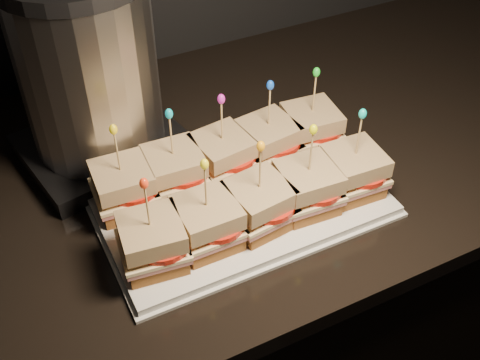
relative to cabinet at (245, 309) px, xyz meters
name	(u,v)px	position (x,y,z in m)	size (l,w,h in m)	color
cabinet	(245,309)	(0.00, 0.00, 0.00)	(2.16, 0.70, 0.91)	black
granite_slab	(246,155)	(0.00, 0.00, 0.47)	(2.20, 0.74, 0.03)	black
platter	(240,201)	(-0.08, -0.13, 0.50)	(0.44, 0.27, 0.02)	white
platter_rim	(240,204)	(-0.08, -0.13, 0.49)	(0.45, 0.28, 0.01)	white
sandwich_0_bread_bot	(126,200)	(-0.24, -0.06, 0.52)	(0.08, 0.08, 0.02)	brown
sandwich_0_ham	(125,193)	(-0.24, -0.06, 0.53)	(0.09, 0.09, 0.01)	#B56160
sandwich_0_cheese	(124,190)	(-0.24, -0.06, 0.54)	(0.09, 0.09, 0.01)	#FFE2A1
sandwich_0_tomato	(132,186)	(-0.23, -0.07, 0.55)	(0.08, 0.08, 0.01)	red
sandwich_0_bread_top	(122,177)	(-0.24, -0.06, 0.57)	(0.08, 0.08, 0.03)	brown
sandwich_0_pick	(118,154)	(-0.24, -0.06, 0.61)	(0.00, 0.00, 0.09)	tan
sandwich_0_frill	(113,129)	(-0.24, -0.06, 0.66)	(0.01, 0.01, 0.02)	yellow
sandwich_1_bread_bot	(176,184)	(-0.16, -0.06, 0.52)	(0.08, 0.08, 0.02)	brown
sandwich_1_ham	(175,177)	(-0.16, -0.06, 0.53)	(0.09, 0.09, 0.01)	#B56160
sandwich_1_cheese	(175,173)	(-0.16, -0.06, 0.54)	(0.09, 0.09, 0.01)	#FFE2A1
sandwich_1_tomato	(183,170)	(-0.15, -0.07, 0.55)	(0.08, 0.08, 0.01)	red
sandwich_1_bread_top	(174,161)	(-0.16, -0.06, 0.57)	(0.08, 0.08, 0.03)	brown
sandwich_1_pick	(171,138)	(-0.16, -0.06, 0.61)	(0.00, 0.00, 0.09)	tan
sandwich_1_frill	(169,114)	(-0.16, -0.06, 0.66)	(0.01, 0.01, 0.02)	#08A7BA
sandwich_2_bread_bot	(223,169)	(-0.08, -0.06, 0.52)	(0.08, 0.08, 0.02)	brown
sandwich_2_ham	(223,161)	(-0.08, -0.06, 0.53)	(0.09, 0.09, 0.01)	#B56160
sandwich_2_cheese	(223,158)	(-0.08, -0.06, 0.54)	(0.09, 0.09, 0.01)	#FFE2A1
sandwich_2_tomato	(231,155)	(-0.06, -0.07, 0.55)	(0.08, 0.08, 0.01)	red
sandwich_2_bread_top	(222,145)	(-0.08, -0.06, 0.57)	(0.08, 0.08, 0.03)	brown
sandwich_2_pick	(222,123)	(-0.08, -0.06, 0.61)	(0.00, 0.00, 0.09)	tan
sandwich_2_frill	(221,99)	(-0.08, -0.06, 0.66)	(0.01, 0.01, 0.02)	#C71EAA
sandwich_3_bread_bot	(268,154)	(0.01, -0.06, 0.52)	(0.08, 0.08, 0.02)	brown
sandwich_3_ham	(268,147)	(0.01, -0.06, 0.53)	(0.09, 0.09, 0.01)	#B56160
sandwich_3_cheese	(268,144)	(0.01, -0.06, 0.54)	(0.09, 0.09, 0.01)	#FFE2A1
sandwich_3_tomato	(276,140)	(0.02, -0.07, 0.55)	(0.08, 0.08, 0.01)	red
sandwich_3_bread_top	(268,131)	(0.01, -0.06, 0.57)	(0.08, 0.08, 0.03)	brown
sandwich_3_pick	(269,109)	(0.01, -0.06, 0.61)	(0.00, 0.00, 0.09)	tan
sandwich_3_frill	(270,85)	(0.01, -0.06, 0.66)	(0.01, 0.01, 0.02)	blue
sandwich_4_bread_bot	(310,140)	(0.09, -0.06, 0.52)	(0.08, 0.08, 0.02)	brown
sandwich_4_ham	(310,133)	(0.09, -0.06, 0.53)	(0.09, 0.09, 0.01)	#B56160
sandwich_4_cheese	(311,130)	(0.09, -0.06, 0.54)	(0.09, 0.09, 0.01)	#FFE2A1
sandwich_4_tomato	(319,127)	(0.10, -0.07, 0.55)	(0.08, 0.08, 0.01)	red
sandwich_4_bread_top	(312,118)	(0.09, -0.06, 0.57)	(0.08, 0.08, 0.03)	brown
sandwich_4_pick	(314,96)	(0.09, -0.06, 0.61)	(0.00, 0.00, 0.09)	tan
sandwich_4_frill	(317,72)	(0.09, -0.06, 0.66)	(0.01, 0.01, 0.02)	green
sandwich_5_bread_bot	(154,255)	(-0.24, -0.19, 0.52)	(0.08, 0.08, 0.02)	brown
sandwich_5_ham	(153,248)	(-0.24, -0.19, 0.53)	(0.09, 0.09, 0.01)	#B56160
sandwich_5_cheese	(153,245)	(-0.24, -0.19, 0.54)	(0.09, 0.09, 0.01)	#FFE2A1
sandwich_5_tomato	(162,241)	(-0.23, -0.20, 0.55)	(0.08, 0.08, 0.01)	red
sandwich_5_bread_top	(151,232)	(-0.24, -0.19, 0.57)	(0.08, 0.08, 0.03)	brown
sandwich_5_pick	(148,209)	(-0.24, -0.19, 0.61)	(0.00, 0.00, 0.09)	tan
sandwich_5_frill	(144,183)	(-0.24, -0.19, 0.66)	(0.01, 0.01, 0.02)	#F13815
sandwich_6_bread_bot	(208,236)	(-0.16, -0.19, 0.52)	(0.08, 0.08, 0.02)	brown
sandwich_6_ham	(208,228)	(-0.16, -0.19, 0.53)	(0.09, 0.09, 0.01)	#B56160
sandwich_6_cheese	(208,225)	(-0.16, -0.19, 0.54)	(0.09, 0.09, 0.01)	#FFE2A1
sandwich_6_tomato	(217,221)	(-0.15, -0.20, 0.55)	(0.08, 0.08, 0.01)	red
sandwich_6_bread_top	(207,212)	(-0.16, -0.19, 0.57)	(0.08, 0.08, 0.03)	brown
sandwich_6_pick	(206,189)	(-0.16, -0.19, 0.61)	(0.00, 0.00, 0.09)	tan
sandwich_6_frill	(204,164)	(-0.16, -0.19, 0.66)	(0.01, 0.01, 0.02)	yellow
sandwich_7_bread_bot	(259,217)	(-0.08, -0.19, 0.52)	(0.08, 0.08, 0.02)	brown
sandwich_7_ham	(259,210)	(-0.08, -0.19, 0.53)	(0.09, 0.09, 0.01)	#B56160
sandwich_7_cheese	(259,207)	(-0.08, -0.19, 0.54)	(0.09, 0.09, 0.01)	#FFE2A1
sandwich_7_tomato	(268,203)	(-0.06, -0.20, 0.55)	(0.08, 0.08, 0.01)	red
sandwich_7_bread_top	(259,194)	(-0.08, -0.19, 0.57)	(0.08, 0.08, 0.03)	brown
sandwich_7_pick	(260,171)	(-0.08, -0.19, 0.61)	(0.00, 0.00, 0.09)	tan
sandwich_7_frill	(261,146)	(-0.08, -0.19, 0.66)	(0.01, 0.01, 0.02)	#FC9F0F
sandwich_8_bread_bot	(306,200)	(0.01, -0.19, 0.52)	(0.08, 0.08, 0.02)	brown
sandwich_8_ham	(307,193)	(0.01, -0.19, 0.53)	(0.09, 0.09, 0.01)	#B56160
sandwich_8_cheese	(307,190)	(0.01, -0.19, 0.54)	(0.09, 0.09, 0.01)	#FFE2A1
sandwich_8_tomato	(316,186)	(0.02, -0.20, 0.55)	(0.08, 0.08, 0.01)	red
sandwich_8_bread_top	(309,177)	(0.01, -0.19, 0.57)	(0.08, 0.08, 0.03)	brown
sandwich_8_pick	(311,154)	(0.01, -0.19, 0.61)	(0.00, 0.00, 0.09)	tan
sandwich_8_frill	(313,129)	(0.01, -0.19, 0.66)	(0.01, 0.01, 0.02)	#E4E605
sandwich_9_bread_bot	(351,184)	(0.09, -0.19, 0.52)	(0.08, 0.08, 0.02)	brown
sandwich_9_ham	(352,177)	(0.09, -0.19, 0.53)	(0.09, 0.09, 0.01)	#B56160
sandwich_9_cheese	(353,173)	(0.09, -0.19, 0.54)	(0.09, 0.09, 0.01)	#FFE2A1
sandwich_9_tomato	(362,170)	(0.10, -0.20, 0.55)	(0.08, 0.08, 0.01)	red
sandwich_9_bread_top	(355,161)	(0.09, -0.19, 0.57)	(0.08, 0.08, 0.03)	brown
sandwich_9_pick	(359,138)	(0.09, -0.19, 0.61)	(0.00, 0.00, 0.09)	tan
sandwich_9_frill	(363,114)	(0.09, -0.19, 0.66)	(0.01, 0.01, 0.02)	#0BBFB0
appliance_base	(103,146)	(-0.23, 0.10, 0.50)	(0.26, 0.22, 0.03)	#262628
appliance_body	(88,68)	(-0.23, 0.10, 0.66)	(0.22, 0.22, 0.28)	silver
appliance	(89,71)	(-0.23, 0.10, 0.66)	(0.26, 0.22, 0.34)	silver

